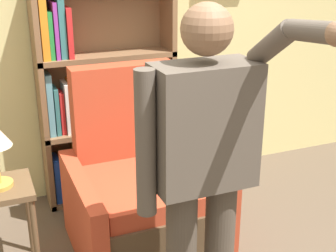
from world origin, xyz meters
name	(u,v)px	position (x,y,z in m)	size (l,w,h in m)	color
wall_back	(106,20)	(0.01, 2.03, 1.40)	(8.00, 0.11, 2.80)	#DBCC84
bookcase	(93,97)	(-0.16, 1.87, 0.85)	(1.06, 0.28, 1.74)	brown
armchair	(140,196)	(-0.07, 1.08, 0.36)	(0.92, 0.94, 1.20)	#4C3823
person_standing	(204,164)	(-0.07, 0.16, 1.00)	(0.61, 0.78, 1.72)	#473D33
side_table	(1,205)	(-0.94, 1.09, 0.48)	(0.38, 0.38, 0.61)	brown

